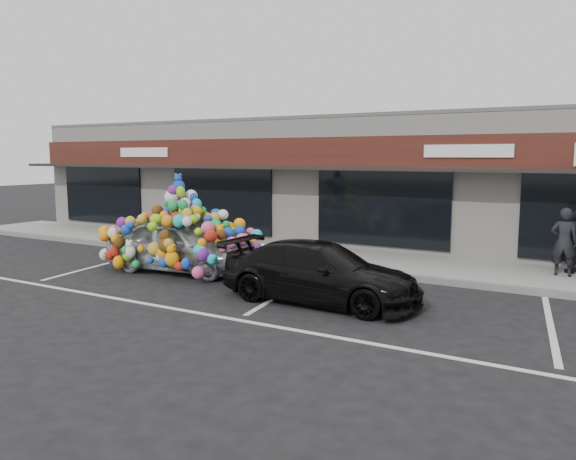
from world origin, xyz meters
The scene contains 12 objects.
ground centered at (0.00, 0.00, 0.00)m, with size 90.00×90.00×0.00m, color black.
shop_building centered at (0.00, 8.44, 2.16)m, with size 24.00×7.20×4.31m.
sidewalk centered at (0.00, 4.00, 0.07)m, with size 26.00×3.00×0.15m, color gray.
kerb centered at (0.00, 2.50, 0.07)m, with size 26.00×0.18×0.16m, color slate.
parking_stripe_left centered at (-3.20, 0.20, 0.00)m, with size 0.12×4.40×0.01m, color silver.
parking_stripe_mid centered at (2.80, 0.20, 0.00)m, with size 0.12×4.40×0.01m, color silver.
parking_stripe_right centered at (8.20, 0.20, 0.00)m, with size 0.12×4.40×0.01m, color silver.
lane_line centered at (2.00, -2.30, 0.00)m, with size 14.00×0.12×0.01m, color silver.
toy_car centered at (-0.68, 0.58, 0.85)m, with size 2.95×4.48×2.52m.
black_sedan centered at (3.87, -0.35, 0.62)m, with size 4.28×1.74×1.24m, color black.
pedestrian_a centered at (8.08, 4.23, 0.98)m, with size 0.60×0.40×1.65m, color black.
pedestrian_c centered at (8.30, 4.76, 0.92)m, with size 0.38×0.90×1.54m, color black.
Camera 1 is at (8.99, -10.54, 3.01)m, focal length 35.00 mm.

